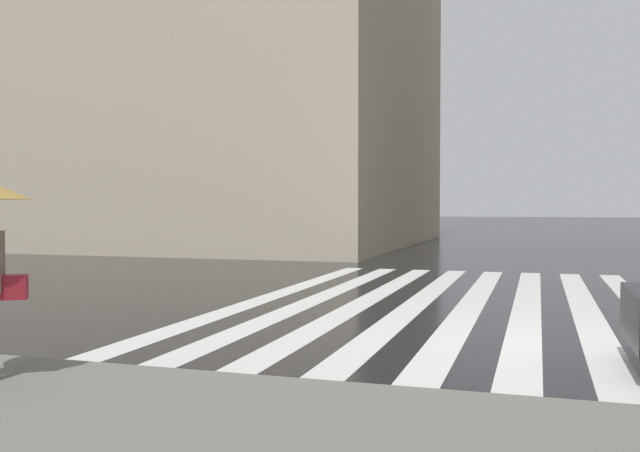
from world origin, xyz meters
TOP-DOWN VIEW (x-y plane):
  - ground_plane at (0.00, 0.00)m, footprint 220.00×220.00m
  - zebra_crossing at (4.00, 1.82)m, footprint 13.00×7.50m
  - haussmann_block_mid at (22.35, 17.55)m, footprint 19.70×23.63m

SIDE VIEW (x-z plane):
  - ground_plane at x=0.00m, z-range 0.00..0.00m
  - zebra_crossing at x=4.00m, z-range 0.00..0.01m
  - haussmann_block_mid at x=22.35m, z-range -0.25..23.91m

